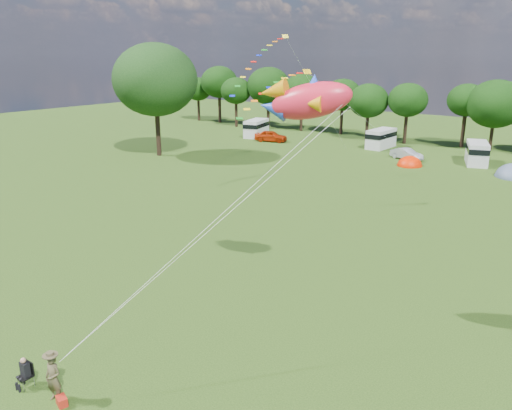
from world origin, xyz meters
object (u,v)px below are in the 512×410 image
Objects in this scene: campervan_a at (256,128)px; campervan_c at (477,152)px; car_b at (407,154)px; kite_flyer at (53,378)px; big_tree at (155,80)px; fish_kite at (304,100)px; tent_orange at (409,166)px; car_a at (271,136)px; camp_chair at (26,369)px; campervan_b at (381,138)px.

campervan_a is 1.02× the size of campervan_c.
car_b is 0.67× the size of campervan_a.
campervan_a is 59.89m from kite_flyer.
big_tree reaches higher than kite_flyer.
campervan_a is 3.00× the size of kite_flyer.
car_b is 0.84× the size of fish_kite.
campervan_a is 26.47m from tent_orange.
campervan_c reaches higher than car_b.
campervan_a reaches higher than car_a.
kite_flyer is (5.75, -49.12, 0.27)m from car_b.
big_tree is 20.11m from campervan_a.
car_a is at bearing 170.58° from tent_orange.
camp_chair is at bearing -166.53° from campervan_a.
big_tree is 3.58× the size of car_b.
fish_kite is at bearing 164.56° from campervan_c.
campervan_b is at bearing 64.84° from car_b.
campervan_c is (27.18, 1.90, 0.54)m from car_a.
kite_flyer is at bearing -154.80° from car_b.
kite_flyer is (25.73, -49.62, 0.14)m from car_a.
tent_orange is 0.68× the size of fish_kite.
campervan_c is (12.73, -2.89, -0.00)m from campervan_b.
big_tree is 19.03m from car_a.
car_a is 0.92× the size of campervan_b.
fish_kite is at bearing -147.83° from car_b.
campervan_b is 1.71× the size of tent_orange.
campervan_a is at bearing 70.98° from campervan_c.
campervan_a is at bearing 46.13° from car_a.
camp_chair is at bearing -156.65° from car_b.
tent_orange is at bearing -117.81° from campervan_a.
campervan_a is at bearing 87.10° from big_tree.
campervan_a is 1.86× the size of tent_orange.
campervan_c is at bearing 29.40° from big_tree.
kite_flyer is at bearing 159.96° from campervan_c.
kite_flyer reaches higher than camp_chair.
car_a is at bearing 110.60° from campervan_b.
car_b is at bearing -107.78° from car_a.
car_a is 55.89m from kite_flyer.
car_b reaches higher than tent_orange.
campervan_a is at bearing 109.07° from kite_flyer.
campervan_b is (19.64, 21.13, -7.69)m from big_tree.
campervan_a is 1.26× the size of fish_kite.
fish_kite is at bearing -159.38° from car_a.
camp_chair is (28.40, -52.02, -0.62)m from campervan_a.
campervan_c is 51.79m from camp_chair.
car_b is 49.45m from kite_flyer.
kite_flyer is at bearing -168.94° from car_a.
big_tree is 37.95m from campervan_c.
campervan_b is 0.94× the size of campervan_c.
kite_flyer reaches higher than car_b.
fish_kite is (2.13, -40.84, 8.80)m from campervan_c.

